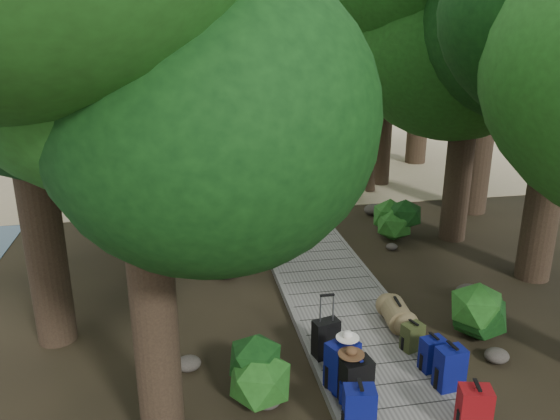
{
  "coord_description": "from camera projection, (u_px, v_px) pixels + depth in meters",
  "views": [
    {
      "loc": [
        -2.83,
        -9.8,
        5.03
      ],
      "look_at": [
        -0.59,
        2.05,
        1.0
      ],
      "focal_mm": 35.0,
      "sensor_mm": 36.0,
      "label": 1
    }
  ],
  "objects": [
    {
      "name": "ground",
      "position": [
        327.0,
        285.0,
        11.23
      ],
      "size": [
        120.0,
        120.0,
        0.0
      ],
      "primitive_type": "plane",
      "color": "#312718",
      "rests_on": "ground"
    },
    {
      "name": "sand_beach",
      "position": [
        238.0,
        138.0,
        26.13
      ],
      "size": [
        40.0,
        22.0,
        0.02
      ],
      "primitive_type": "cube",
      "color": "tan",
      "rests_on": "ground"
    },
    {
      "name": "boardwalk",
      "position": [
        315.0,
        263.0,
        12.14
      ],
      "size": [
        2.0,
        12.0,
        0.12
      ],
      "primitive_type": "cube",
      "color": "gray",
      "rests_on": "ground"
    },
    {
      "name": "backpack_left_a",
      "position": [
        359.0,
        409.0,
        6.84
      ],
      "size": [
        0.44,
        0.34,
        0.75
      ],
      "primitive_type": null,
      "rotation": [
        0.0,
        0.0,
        -0.16
      ],
      "color": "#090B68",
      "rests_on": "boardwalk"
    },
    {
      "name": "backpack_left_b",
      "position": [
        356.0,
        379.0,
        7.41
      ],
      "size": [
        0.45,
        0.35,
        0.75
      ],
      "primitive_type": null,
      "rotation": [
        0.0,
        0.0,
        0.15
      ],
      "color": "black",
      "rests_on": "boardwalk"
    },
    {
      "name": "backpack_left_c",
      "position": [
        342.0,
        363.0,
        7.73
      ],
      "size": [
        0.53,
        0.46,
        0.81
      ],
      "primitive_type": null,
      "rotation": [
        0.0,
        0.0,
        0.42
      ],
      "color": "#090B68",
      "rests_on": "boardwalk"
    },
    {
      "name": "backpack_right_a",
      "position": [
        474.0,
        408.0,
        6.88
      ],
      "size": [
        0.46,
        0.37,
        0.71
      ],
      "primitive_type": null,
      "rotation": [
        0.0,
        0.0,
        -0.25
      ],
      "color": "maroon",
      "rests_on": "boardwalk"
    },
    {
      "name": "backpack_right_b",
      "position": [
        450.0,
        366.0,
        7.74
      ],
      "size": [
        0.42,
        0.32,
        0.71
      ],
      "primitive_type": null,
      "rotation": [
        0.0,
        0.0,
        0.12
      ],
      "color": "#090B68",
      "rests_on": "boardwalk"
    },
    {
      "name": "backpack_right_c",
      "position": [
        432.0,
        352.0,
        8.18
      ],
      "size": [
        0.38,
        0.29,
        0.58
      ],
      "primitive_type": null,
      "rotation": [
        0.0,
        0.0,
        0.17
      ],
      "color": "#090B68",
      "rests_on": "boardwalk"
    },
    {
      "name": "backpack_right_d",
      "position": [
        413.0,
        335.0,
        8.71
      ],
      "size": [
        0.38,
        0.32,
        0.49
      ],
      "primitive_type": null,
      "rotation": [
        0.0,
        0.0,
        0.31
      ],
      "color": "#3A421E",
      "rests_on": "boardwalk"
    },
    {
      "name": "duffel_right_khaki",
      "position": [
        396.0,
        314.0,
        9.4
      ],
      "size": [
        0.51,
        0.71,
        0.45
      ],
      "primitive_type": null,
      "rotation": [
        0.0,
        0.0,
        -0.1
      ],
      "color": "olive",
      "rests_on": "boardwalk"
    },
    {
      "name": "suitcase_on_boardwalk",
      "position": [
        326.0,
        339.0,
        8.5
      ],
      "size": [
        0.45,
        0.32,
        0.63
      ],
      "primitive_type": null,
      "rotation": [
        0.0,
        0.0,
        0.25
      ],
      "color": "black",
      "rests_on": "boardwalk"
    },
    {
      "name": "lone_suitcase_on_sand",
      "position": [
        270.0,
        170.0,
        18.74
      ],
      "size": [
        0.51,
        0.36,
        0.73
      ],
      "primitive_type": null,
      "rotation": [
        0.0,
        0.0,
        -0.21
      ],
      "color": "black",
      "rests_on": "sand_beach"
    },
    {
      "name": "hat_brown",
      "position": [
        351.0,
        351.0,
        7.3
      ],
      "size": [
        0.36,
        0.36,
        0.11
      ],
      "primitive_type": null,
      "color": "#51351E",
      "rests_on": "backpack_left_b"
    },
    {
      "name": "hat_white",
      "position": [
        348.0,
        334.0,
        7.58
      ],
      "size": [
        0.33,
        0.33,
        0.11
      ],
      "primitive_type": null,
      "color": "silver",
      "rests_on": "backpack_left_c"
    },
    {
      "name": "kayak",
      "position": [
        186.0,
        161.0,
        20.84
      ],
      "size": [
        2.15,
        3.48,
        0.35
      ],
      "primitive_type": "ellipsoid",
      "rotation": [
        0.0,
        0.0,
        0.43
      ],
      "color": "red",
      "rests_on": "sand_beach"
    },
    {
      "name": "sun_lounger",
      "position": [
        321.0,
        158.0,
        20.82
      ],
      "size": [
        0.95,
        2.0,
        0.62
      ],
      "primitive_type": null,
      "rotation": [
        0.0,
        0.0,
        -0.18
      ],
      "color": "silver",
      "rests_on": "sand_beach"
    },
    {
      "name": "tree_right_c",
      "position": [
        471.0,
        51.0,
        12.31
      ],
      "size": [
        5.24,
        5.24,
        9.07
      ],
      "primitive_type": null,
      "color": "black",
      "rests_on": "ground"
    },
    {
      "name": "tree_right_e",
      "position": [
        388.0,
        63.0,
        17.26
      ],
      "size": [
        4.43,
        4.43,
        7.98
      ],
      "primitive_type": null,
      "color": "black",
      "rests_on": "ground"
    },
    {
      "name": "tree_right_f",
      "position": [
        427.0,
        13.0,
        19.68
      ],
      "size": [
        6.22,
        6.22,
        11.11
      ],
      "primitive_type": null,
      "color": "black",
      "rests_on": "ground"
    },
    {
      "name": "tree_left_a",
      "position": [
        140.0,
        137.0,
        5.8
      ],
      "size": [
        4.72,
        4.72,
        7.87
      ],
      "primitive_type": null,
      "color": "black",
      "rests_on": "ground"
    },
    {
      "name": "tree_left_b",
      "position": [
        18.0,
        66.0,
        7.87
      ],
      "size": [
        5.01,
        5.01,
        9.01
      ],
      "primitive_type": null,
      "color": "black",
      "rests_on": "ground"
    },
    {
      "name": "tree_left_c",
      "position": [
        138.0,
        59.0,
        12.27
      ],
      "size": [
        5.01,
        5.01,
        8.72
      ],
      "primitive_type": null,
      "color": "black",
      "rests_on": "ground"
    },
    {
      "name": "tree_back_a",
      "position": [
        193.0,
        39.0,
        24.02
      ],
      "size": [
        5.3,
        5.3,
        9.17
      ],
      "primitive_type": null,
      "color": "black",
      "rests_on": "ground"
    },
    {
      "name": "tree_back_b",
      "position": [
        275.0,
        41.0,
        25.1
      ],
      "size": [
        4.98,
        4.98,
        8.89
      ],
      "primitive_type": null,
      "color": "black",
      "rests_on": "ground"
    },
    {
      "name": "tree_back_c",
      "position": [
        356.0,
        53.0,
        24.89
      ],
      "size": [
        4.37,
        4.37,
        7.87
      ],
      "primitive_type": null,
      "color": "black",
      "rests_on": "ground"
    },
    {
      "name": "tree_back_d",
      "position": [
        112.0,
        60.0,
        22.0
      ],
      "size": [
        4.54,
        4.54,
        7.57
      ],
      "primitive_type": null,
      "color": "black",
      "rests_on": "ground"
    },
    {
      "name": "palm_right_a",
      "position": [
        378.0,
        72.0,
        16.73
      ],
      "size": [
        4.4,
        4.4,
        7.5
      ],
      "primitive_type": null,
      "color": "#1B4513",
      "rests_on": "ground"
    },
    {
      "name": "palm_right_b",
      "position": [
        377.0,
        36.0,
        20.93
      ],
      "size": [
        4.9,
        4.9,
        9.46
      ],
      "primitive_type": null,
      "color": "#1B4513",
      "rests_on": "ground"
    },
    {
      "name": "palm_right_c",
      "position": [
        303.0,
        60.0,
        22.58
      ],
      "size": [
        4.76,
        4.76,
        7.57
      ],
      "primitive_type": null,
      "color": "#1B4513",
      "rests_on": "ground"
    },
    {
      "name": "palm_left_a",
      "position": [
        124.0,
        88.0,
        16.0
      ],
      "size": [
        4.21,
        4.21,
        6.69
      ],
      "primitive_type": null,
      "color": "#1B4513",
      "rests_on": "ground"
    },
    {
      "name": "rock_left_a",
      "position": [
        267.0,
        400.0,
        7.6
      ],
      "size": [
        0.39,
        0.35,
        0.22
      ],
      "primitive_type": null,
      "color": "#4C473F",
      "rests_on": "ground"
    },
    {
      "name": "rock_left_b",
      "position": [
        188.0,
        363.0,
        8.43
      ],
      "size": [
        0.39,
        0.35,
        0.22
      ],
      "primitive_type": null,
      "color": "#4C473F",
      "rests_on": "ground"
    },
    {
      "name": "rock_left_c",
      "position": [
        227.0,
        272.0,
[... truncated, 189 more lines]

